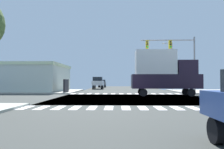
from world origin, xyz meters
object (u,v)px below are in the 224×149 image
at_px(bank_building, 14,78).
at_px(pickup_crossing_1, 98,82).
at_px(street_lamp, 171,62).
at_px(box_truck_queued_1, 163,72).
at_px(sedan_leading_2, 102,83).
at_px(traffic_signal_mast, 174,52).

relative_size(bank_building, pickup_crossing_1, 3.22).
height_order(street_lamp, box_truck_queued_1, street_lamp).
height_order(street_lamp, sedan_leading_2, street_lamp).
height_order(bank_building, box_truck_queued_1, box_truck_queued_1).
bearing_deg(box_truck_queued_1, traffic_signal_mast, 149.76).
relative_size(pickup_crossing_1, box_truck_queued_1, 0.71).
height_order(street_lamp, bank_building, street_lamp).
relative_size(traffic_signal_mast, pickup_crossing_1, 1.38).
relative_size(traffic_signal_mast, bank_building, 0.43).
distance_m(traffic_signal_mast, sedan_leading_2, 30.57).
bearing_deg(street_lamp, traffic_signal_mast, -101.10).
bearing_deg(box_truck_queued_1, pickup_crossing_1, -156.23).
relative_size(street_lamp, sedan_leading_2, 1.88).
distance_m(street_lamp, sedan_leading_2, 22.41).
height_order(box_truck_queued_1, sedan_leading_2, box_truck_queued_1).
relative_size(bank_building, box_truck_queued_1, 2.28).
xyz_separation_m(street_lamp, bank_building, (-24.48, -4.57, -2.77)).
xyz_separation_m(traffic_signal_mast, box_truck_queued_1, (-2.07, -3.55, -2.62)).
height_order(traffic_signal_mast, street_lamp, street_lamp).
height_order(traffic_signal_mast, box_truck_queued_1, traffic_signal_mast).
bearing_deg(traffic_signal_mast, street_lamp, 78.90).
distance_m(pickup_crossing_1, box_truck_queued_1, 21.53).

